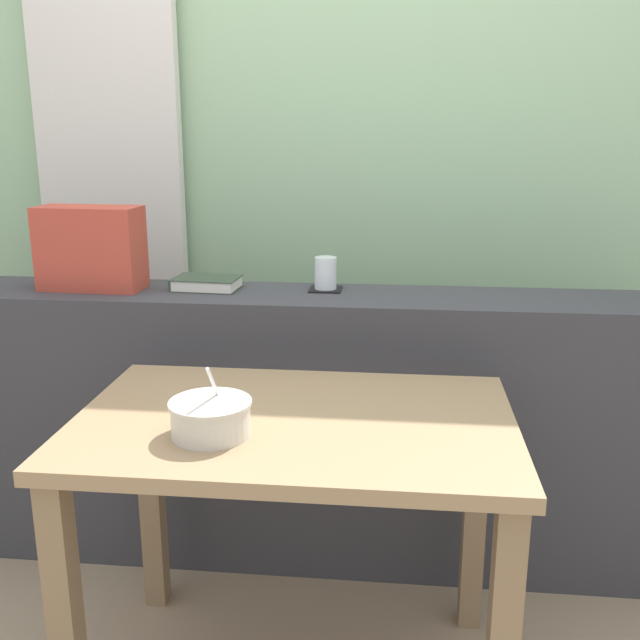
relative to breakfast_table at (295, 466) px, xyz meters
The scene contains 9 objects.
outdoor_backdrop 1.53m from the breakfast_table, 92.60° to the left, with size 4.80×0.08×2.80m, color #9EC699.
curtain_left_panel 1.62m from the breakfast_table, 126.26° to the left, with size 0.56×0.06×2.50m, color silver.
dark_console_ledge 0.63m from the breakfast_table, 95.57° to the left, with size 2.80×0.33×0.89m, color #38383D.
breakfast_table is the anchor object (origin of this frame).
coaster_square 0.72m from the breakfast_table, 89.43° to the left, with size 0.10×0.10×0.01m, color black.
juice_glass 0.74m from the breakfast_table, 89.43° to the left, with size 0.07×0.07×0.10m.
closed_book 0.80m from the breakfast_table, 120.10° to the left, with size 0.21×0.15×0.04m.
throw_pillow 1.03m from the breakfast_table, 140.19° to the left, with size 0.32×0.14×0.26m, color #B74233.
soup_bowl 0.26m from the breakfast_table, 144.31° to the right, with size 0.18×0.18×0.17m.
Camera 1 is at (0.29, -1.62, 1.39)m, focal length 40.97 mm.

